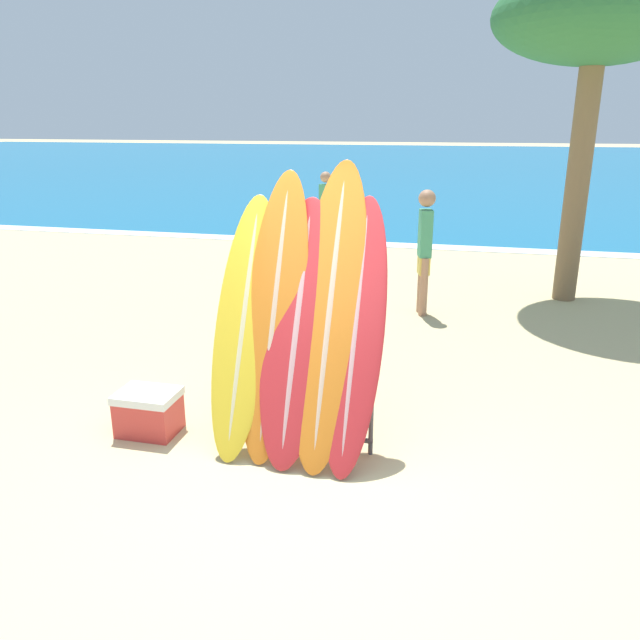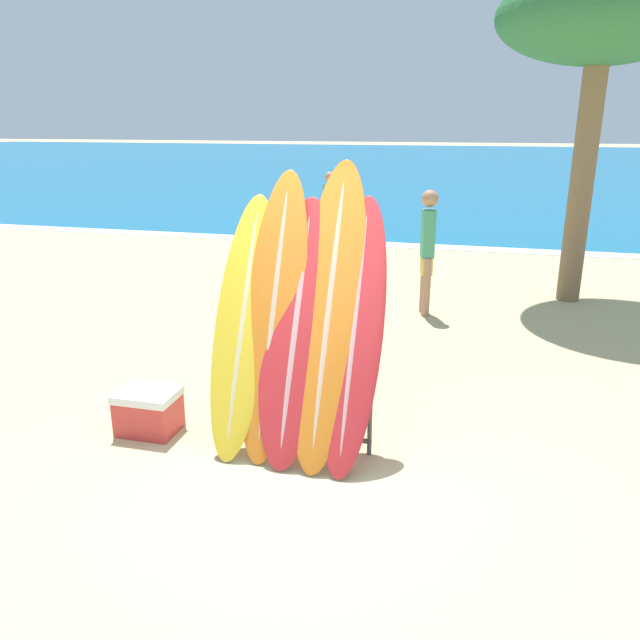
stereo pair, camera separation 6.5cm
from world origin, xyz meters
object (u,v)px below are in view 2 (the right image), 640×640
object	(u,v)px
person_mid_beach	(330,208)
surfboard_slot_4	(354,332)
cooler_box	(149,411)
person_near_water	(427,248)
surfboard_slot_1	(274,313)
surfboard_slot_3	(329,311)
person_far_left	(306,275)
surfboard_rack	(297,396)
surfboard_slot_0	(243,324)
surfboard_slot_2	(296,329)
palm_tree	(602,22)

from	to	relation	value
person_mid_beach	surfboard_slot_4	bearing A→B (deg)	-52.13
cooler_box	surfboard_slot_4	bearing A→B (deg)	5.04
cooler_box	person_near_water	bearing A→B (deg)	64.05
surfboard_slot_1	surfboard_slot_3	world-z (taller)	surfboard_slot_3
surfboard_slot_4	person_near_water	size ratio (longest dim) A/B	1.18
surfboard_slot_1	person_far_left	world-z (taller)	surfboard_slot_1
surfboard_rack	surfboard_slot_0	bearing A→B (deg)	172.44
surfboard_slot_1	cooler_box	distance (m)	1.52
surfboard_slot_2	person_mid_beach	size ratio (longest dim) A/B	1.24
surfboard_rack	surfboard_slot_2	xyz separation A→B (m)	(-0.02, 0.06, 0.58)
person_far_left	cooler_box	distance (m)	2.63
surfboard_slot_0	person_far_left	bearing A→B (deg)	91.45
surfboard_slot_2	cooler_box	bearing A→B (deg)	-173.74
surfboard_slot_2	person_far_left	world-z (taller)	surfboard_slot_2
person_mid_beach	person_near_water	bearing A→B (deg)	-36.62
surfboard_slot_1	cooler_box	world-z (taller)	surfboard_slot_1
surfboard_slot_1	palm_tree	xyz separation A→B (m)	(3.08, 5.45, 2.86)
person_mid_beach	surfboard_slot_2	bearing A→B (deg)	-55.38
surfboard_slot_2	person_far_left	size ratio (longest dim) A/B	1.19
surfboard_slot_0	surfboard_slot_3	size ratio (longest dim) A/B	0.87
surfboard_slot_3	surfboard_slot_4	world-z (taller)	surfboard_slot_3
surfboard_slot_3	person_far_left	world-z (taller)	surfboard_slot_3
surfboard_slot_1	person_mid_beach	world-z (taller)	surfboard_slot_1
surfboard_slot_3	surfboard_slot_1	bearing A→B (deg)	-175.98
surfboard_rack	surfboard_slot_0	size ratio (longest dim) A/B	0.62
person_far_left	person_near_water	bearing A→B (deg)	81.79
surfboard_slot_2	person_mid_beach	bearing A→B (deg)	101.62
person_near_water	surfboard_slot_2	bearing A→B (deg)	155.87
surfboard_slot_3	person_mid_beach	size ratio (longest dim) A/B	1.43
surfboard_slot_4	person_near_water	bearing A→B (deg)	86.78
surfboard_slot_1	surfboard_slot_4	xyz separation A→B (m)	(0.70, -0.03, -0.10)
surfboard_rack	person_mid_beach	xyz separation A→B (m)	(-1.72, 8.35, 0.45)
cooler_box	person_far_left	bearing A→B (deg)	70.61
person_mid_beach	cooler_box	distance (m)	8.48
person_near_water	person_far_left	size ratio (longest dim) A/B	1.02
surfboard_slot_2	person_far_left	bearing A→B (deg)	103.43
surfboard_slot_4	person_mid_beach	world-z (taller)	surfboard_slot_4
surfboard_slot_1	person_far_left	xyz separation A→B (m)	(-0.32, 2.18, -0.19)
surfboard_slot_1	surfboard_slot_3	size ratio (longest dim) A/B	0.96
surfboard_rack	surfboard_slot_1	xyz separation A→B (m)	(-0.23, 0.11, 0.69)
surfboard_rack	surfboard_slot_2	bearing A→B (deg)	104.81
surfboard_slot_4	cooler_box	xyz separation A→B (m)	(-1.86, -0.16, -0.86)
surfboard_slot_0	surfboard_rack	bearing A→B (deg)	-7.56
person_mid_beach	palm_tree	xyz separation A→B (m)	(4.57, -2.79, 3.10)
person_near_water	palm_tree	distance (m)	3.96
surfboard_slot_1	person_mid_beach	bearing A→B (deg)	100.28
surfboard_rack	palm_tree	bearing A→B (deg)	62.85
surfboard_slot_3	person_mid_beach	xyz separation A→B (m)	(-1.97, 8.21, -0.28)
surfboard_slot_1	surfboard_slot_2	size ratio (longest dim) A/B	1.10
surfboard_rack	surfboard_slot_4	distance (m)	0.76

